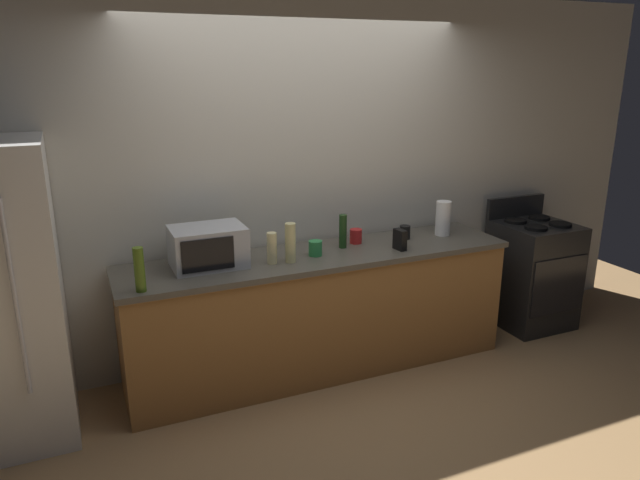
# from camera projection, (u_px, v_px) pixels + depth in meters

# --- Properties ---
(ground_plane) EXTENTS (8.00, 8.00, 0.00)m
(ground_plane) POSITION_uv_depth(u_px,v_px,m) (343.00, 393.00, 4.07)
(ground_plane) COLOR #A87F51
(back_wall) EXTENTS (6.40, 0.10, 2.70)m
(back_wall) POSITION_uv_depth(u_px,v_px,m) (298.00, 181.00, 4.39)
(back_wall) COLOR beige
(back_wall) RESTS_ON ground_plane
(counter_run) EXTENTS (2.84, 0.64, 0.90)m
(counter_run) POSITION_uv_depth(u_px,v_px,m) (320.00, 312.00, 4.29)
(counter_run) COLOR #9E6B38
(counter_run) RESTS_ON ground_plane
(stove_range) EXTENTS (0.60, 0.61, 1.08)m
(stove_range) POSITION_uv_depth(u_px,v_px,m) (532.00, 273.00, 5.05)
(stove_range) COLOR black
(stove_range) RESTS_ON ground_plane
(microwave) EXTENTS (0.48, 0.35, 0.27)m
(microwave) POSITION_uv_depth(u_px,v_px,m) (208.00, 247.00, 3.86)
(microwave) COLOR #B7BABF
(microwave) RESTS_ON counter_run
(paper_towel_roll) EXTENTS (0.12, 0.12, 0.27)m
(paper_towel_roll) POSITION_uv_depth(u_px,v_px,m) (443.00, 218.00, 4.58)
(paper_towel_roll) COLOR white
(paper_towel_roll) RESTS_ON counter_run
(cordless_phone) EXTENTS (0.06, 0.11, 0.15)m
(cordless_phone) POSITION_uv_depth(u_px,v_px,m) (400.00, 240.00, 4.23)
(cordless_phone) COLOR black
(cordless_phone) RESTS_ON counter_run
(bottle_vinegar) EXTENTS (0.07, 0.07, 0.27)m
(bottle_vinegar) POSITION_uv_depth(u_px,v_px,m) (290.00, 243.00, 3.95)
(bottle_vinegar) COLOR beige
(bottle_vinegar) RESTS_ON counter_run
(bottle_wine) EXTENTS (0.06, 0.06, 0.25)m
(bottle_wine) POSITION_uv_depth(u_px,v_px,m) (343.00, 231.00, 4.26)
(bottle_wine) COLOR #1E3F19
(bottle_wine) RESTS_ON counter_run
(bottle_olive_oil) EXTENTS (0.06, 0.06, 0.27)m
(bottle_olive_oil) POSITION_uv_depth(u_px,v_px,m) (139.00, 270.00, 3.43)
(bottle_olive_oil) COLOR #4C6B19
(bottle_olive_oil) RESTS_ON counter_run
(bottle_hand_soap) EXTENTS (0.07, 0.07, 0.21)m
(bottle_hand_soap) POSITION_uv_depth(u_px,v_px,m) (272.00, 248.00, 3.93)
(bottle_hand_soap) COLOR beige
(bottle_hand_soap) RESTS_ON counter_run
(mug_red) EXTENTS (0.09, 0.09, 0.11)m
(mug_red) POSITION_uv_depth(u_px,v_px,m) (356.00, 236.00, 4.39)
(mug_red) COLOR red
(mug_red) RESTS_ON counter_run
(mug_green) EXTENTS (0.09, 0.09, 0.11)m
(mug_green) POSITION_uv_depth(u_px,v_px,m) (315.00, 248.00, 4.10)
(mug_green) COLOR #2D8C47
(mug_green) RESTS_ON counter_run
(mug_black) EXTENTS (0.08, 0.08, 0.10)m
(mug_black) POSITION_uv_depth(u_px,v_px,m) (405.00, 232.00, 4.50)
(mug_black) COLOR black
(mug_black) RESTS_ON counter_run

